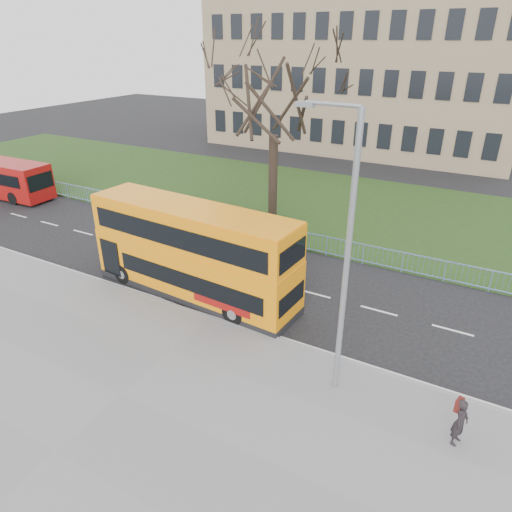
% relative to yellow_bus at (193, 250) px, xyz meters
% --- Properties ---
extents(ground, '(120.00, 120.00, 0.00)m').
position_rel_yellow_bus_xyz_m(ground, '(1.79, 0.13, -2.23)').
color(ground, black).
rests_on(ground, ground).
extents(pavement, '(80.00, 10.50, 0.12)m').
position_rel_yellow_bus_xyz_m(pavement, '(1.79, -6.62, -2.17)').
color(pavement, slate).
rests_on(pavement, ground).
extents(kerb, '(80.00, 0.20, 0.14)m').
position_rel_yellow_bus_xyz_m(kerb, '(1.79, -1.42, -2.16)').
color(kerb, gray).
rests_on(kerb, ground).
extents(grass_verge, '(80.00, 15.40, 0.08)m').
position_rel_yellow_bus_xyz_m(grass_verge, '(1.79, 14.43, -2.19)').
color(grass_verge, '#203613').
rests_on(grass_verge, ground).
extents(guard_railing, '(40.00, 0.12, 1.10)m').
position_rel_yellow_bus_xyz_m(guard_railing, '(1.79, 6.73, -1.68)').
color(guard_railing, '#749ACE').
rests_on(guard_railing, ground).
extents(bare_tree, '(8.83, 8.83, 12.61)m').
position_rel_yellow_bus_xyz_m(bare_tree, '(-1.21, 10.13, 4.16)').
color(bare_tree, black).
rests_on(bare_tree, grass_verge).
extents(civic_building, '(30.00, 15.00, 14.00)m').
position_rel_yellow_bus_xyz_m(civic_building, '(-3.21, 35.13, 4.77)').
color(civic_building, '#8C7258').
rests_on(civic_building, ground).
extents(yellow_bus, '(10.05, 3.01, 4.16)m').
position_rel_yellow_bus_xyz_m(yellow_bus, '(0.00, 0.00, 0.00)').
color(yellow_bus, orange).
rests_on(yellow_bus, ground).
extents(pedestrian, '(0.49, 0.63, 1.53)m').
position_rel_yellow_bus_xyz_m(pedestrian, '(11.64, -3.42, -1.35)').
color(pedestrian, black).
rests_on(pedestrian, pavement).
extents(street_lamp, '(1.92, 0.30, 9.04)m').
position_rel_yellow_bus_xyz_m(street_lamp, '(7.67, -2.87, 2.85)').
color(street_lamp, gray).
rests_on(street_lamp, pavement).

